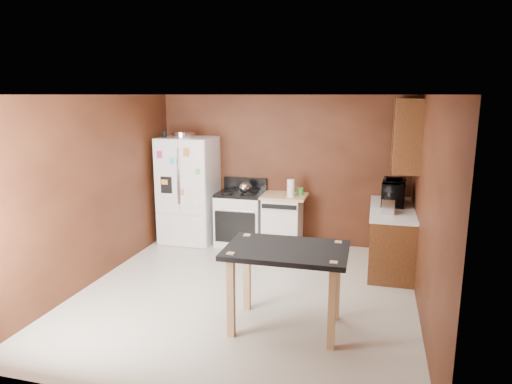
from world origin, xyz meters
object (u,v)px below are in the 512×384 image
at_px(toaster, 389,205).
at_px(island, 286,260).
at_px(paper_towel, 291,188).
at_px(refrigerator, 189,190).
at_px(kettle, 244,188).
at_px(green_canister, 300,191).
at_px(dishwasher, 283,220).
at_px(gas_range, 241,217).
at_px(pen_cup, 164,134).
at_px(microwave, 394,193).
at_px(roasting_pan, 184,135).

bearing_deg(toaster, island, -112.73).
relative_size(paper_towel, refrigerator, 0.16).
xyz_separation_m(kettle, refrigerator, (-0.99, -0.01, -0.09)).
distance_m(green_canister, dishwasher, 0.57).
relative_size(green_canister, gas_range, 0.11).
bearing_deg(toaster, green_canister, 155.29).
bearing_deg(paper_towel, kettle, 176.46).
distance_m(toaster, refrigerator, 3.36).
height_order(refrigerator, dishwasher, refrigerator).
height_order(pen_cup, gas_range, pen_cup).
bearing_deg(pen_cup, green_canister, 6.47).
relative_size(green_canister, dishwasher, 0.13).
bearing_deg(kettle, microwave, -4.44).
height_order(roasting_pan, microwave, roasting_pan).
bearing_deg(refrigerator, toaster, -12.08).
bearing_deg(refrigerator, pen_cup, -164.73).
height_order(roasting_pan, pen_cup, pen_cup).
relative_size(microwave, island, 0.46).
bearing_deg(microwave, gas_range, 88.86).
height_order(toaster, island, toaster).
distance_m(green_canister, gas_range, 1.11).
xyz_separation_m(microwave, gas_range, (-2.45, 0.23, -0.60)).
bearing_deg(island, pen_cup, 136.05).
bearing_deg(kettle, dishwasher, 6.36).
relative_size(paper_towel, microwave, 0.47).
relative_size(pen_cup, gas_range, 0.10).
bearing_deg(dishwasher, island, -77.73).
xyz_separation_m(green_canister, gas_range, (-0.99, -0.10, -0.49)).
relative_size(pen_cup, paper_towel, 0.40).
bearing_deg(green_canister, paper_towel, -121.57).
distance_m(pen_cup, dishwasher, 2.44).
bearing_deg(green_canister, pen_cup, -173.53).
xyz_separation_m(toaster, island, (-1.08, -1.87, -0.23)).
xyz_separation_m(green_canister, refrigerator, (-1.90, -0.16, -0.05)).
height_order(green_canister, refrigerator, refrigerator).
bearing_deg(paper_towel, green_canister, 58.43).
bearing_deg(island, roasting_pan, 131.53).
xyz_separation_m(roasting_pan, refrigerator, (0.04, 0.04, -0.95)).
xyz_separation_m(paper_towel, dishwasher, (-0.15, 0.12, -0.58)).
relative_size(roasting_pan, dishwasher, 0.42).
distance_m(microwave, refrigerator, 3.37).
distance_m(roasting_pan, kettle, 1.34).
bearing_deg(roasting_pan, pen_cup, -169.75).
bearing_deg(paper_towel, roasting_pan, -179.85).
bearing_deg(gas_range, microwave, -5.38).
xyz_separation_m(paper_towel, gas_range, (-0.87, 0.10, -0.57)).
height_order(gas_range, island, gas_range).
xyz_separation_m(green_canister, toaster, (1.38, -0.86, 0.06)).
distance_m(green_canister, toaster, 1.63).
distance_m(toaster, gas_range, 2.55).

